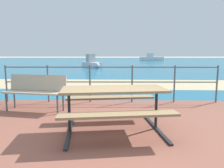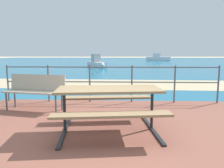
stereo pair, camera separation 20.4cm
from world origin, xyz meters
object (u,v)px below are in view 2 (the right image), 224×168
Objects in this scene: picnic_table at (109,98)px; park_bench at (35,88)px; boat_mid at (158,58)px; boat_near at (97,63)px.

picnic_table is 2.29m from park_bench.
boat_near is at bearing -120.35° from boat_mid.
picnic_table is 1.29× the size of park_bench.
picnic_table is 19.15m from boat_near.
boat_mid is at bearing 128.29° from boat_near.
boat_near is at bearing 90.32° from picnic_table.
boat_near is 0.66× the size of boat_mid.
boat_mid reaches higher than boat_near.
picnic_table is 0.34× the size of boat_mid.
boat_near reaches higher than picnic_table.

